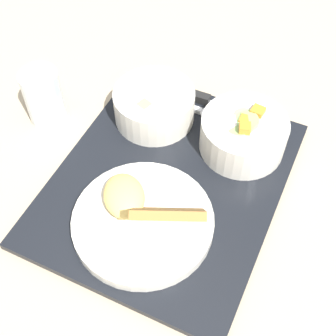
{
  "coord_description": "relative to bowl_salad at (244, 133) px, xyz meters",
  "views": [
    {
      "loc": [
        0.36,
        0.2,
        0.59
      ],
      "look_at": [
        0.0,
        0.0,
        0.04
      ],
      "focal_mm": 50.0,
      "sensor_mm": 36.0,
      "label": 1
    }
  ],
  "objects": [
    {
      "name": "glass_water",
      "position": [
        0.09,
        -0.32,
        -0.0
      ],
      "size": [
        0.06,
        0.06,
        0.1
      ],
      "color": "silver",
      "rests_on": "ground_plane"
    },
    {
      "name": "knife",
      "position": [
        -0.06,
        -0.11,
        -0.03
      ],
      "size": [
        0.03,
        0.2,
        0.02
      ],
      "rotation": [
        0.0,
        0.0,
        1.67
      ],
      "color": "silver",
      "rests_on": "serving_tray"
    },
    {
      "name": "bowl_soup",
      "position": [
        0.01,
        -0.15,
        -0.0
      ],
      "size": [
        0.13,
        0.13,
        0.06
      ],
      "color": "silver",
      "rests_on": "serving_tray"
    },
    {
      "name": "serving_tray",
      "position": [
        0.11,
        -0.07,
        -0.04
      ],
      "size": [
        0.42,
        0.36,
        0.01
      ],
      "color": "black",
      "rests_on": "ground_plane"
    },
    {
      "name": "spoon",
      "position": [
        -0.03,
        -0.1,
        -0.03
      ],
      "size": [
        0.04,
        0.15,
        0.01
      ],
      "rotation": [
        0.0,
        0.0,
        1.65
      ],
      "color": "silver",
      "rests_on": "serving_tray"
    },
    {
      "name": "bowl_salad",
      "position": [
        0.0,
        0.0,
        0.0
      ],
      "size": [
        0.13,
        0.13,
        0.07
      ],
      "color": "silver",
      "rests_on": "serving_tray"
    },
    {
      "name": "ground_plane",
      "position": [
        0.11,
        -0.07,
        -0.05
      ],
      "size": [
        4.0,
        4.0,
        0.0
      ],
      "primitive_type": "plane",
      "color": "tan"
    },
    {
      "name": "plate_main",
      "position": [
        0.2,
        -0.06,
        -0.02
      ],
      "size": [
        0.2,
        0.2,
        0.09
      ],
      "color": "silver",
      "rests_on": "serving_tray"
    }
  ]
}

